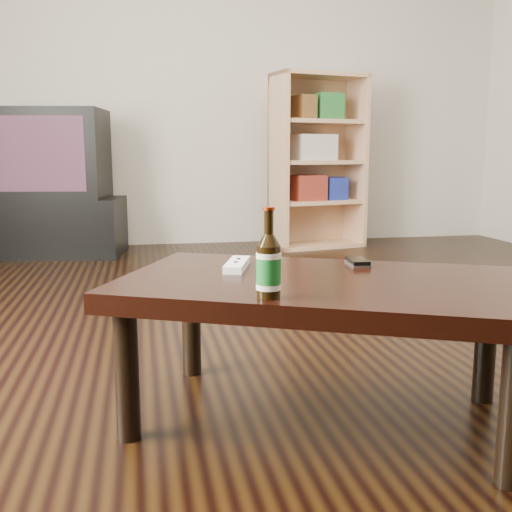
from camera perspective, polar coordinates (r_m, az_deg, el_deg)
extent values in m
cube|color=black|center=(2.11, 4.13, -10.80)|extent=(5.00, 6.00, 0.01)
cube|color=beige|center=(4.98, -5.07, 16.82)|extent=(5.00, 0.02, 2.70)
cube|color=black|center=(4.60, -19.08, 2.65)|extent=(1.11, 0.68, 0.42)
cube|color=black|center=(4.57, -19.45, 9.16)|extent=(0.91, 0.65, 0.63)
cube|color=maroon|center=(4.32, -20.49, 9.09)|extent=(0.68, 0.11, 0.50)
cube|color=tan|center=(4.57, 2.14, 8.89)|extent=(0.10, 0.33, 1.33)
cube|color=tan|center=(4.91, 9.48, 8.83)|extent=(0.10, 0.33, 1.33)
cube|color=tan|center=(4.76, 6.08, 16.72)|extent=(0.77, 0.47, 0.03)
cube|color=tan|center=(4.78, 5.80, 1.07)|extent=(0.77, 0.47, 0.03)
cube|color=tan|center=(4.86, 5.07, 8.92)|extent=(0.71, 0.18, 1.33)
cube|color=tan|center=(4.74, 5.87, 5.17)|extent=(0.70, 0.43, 0.03)
cube|color=tan|center=(4.73, 5.94, 8.88)|extent=(0.70, 0.43, 0.03)
cube|color=tan|center=(4.73, 6.01, 12.60)|extent=(0.70, 0.43, 0.03)
cube|color=maroon|center=(4.67, 4.92, 6.49)|extent=(0.28, 0.25, 0.19)
cube|color=navy|center=(4.78, 7.31, 6.40)|extent=(0.20, 0.24, 0.17)
cube|color=beige|center=(4.69, 5.53, 10.26)|extent=(0.34, 0.27, 0.19)
cube|color=#24682B|center=(4.75, 6.71, 13.94)|extent=(0.24, 0.24, 0.19)
cube|color=brown|center=(4.65, 4.57, 13.93)|extent=(0.16, 0.23, 0.17)
cube|color=black|center=(1.64, 6.17, -3.06)|extent=(1.23, 1.02, 0.05)
cylinder|color=black|center=(1.60, -12.20, -11.00)|extent=(0.08, 0.08, 0.35)
cylinder|color=black|center=(2.02, -6.19, -6.43)|extent=(0.08, 0.08, 0.35)
cylinder|color=black|center=(1.92, 21.02, -7.90)|extent=(0.08, 0.08, 0.35)
cylinder|color=black|center=(1.39, 1.21, -1.54)|extent=(0.07, 0.07, 0.12)
cylinder|color=#135A1E|center=(1.39, 1.21, -1.44)|extent=(0.07, 0.07, 0.08)
cylinder|color=beige|center=(1.39, 1.22, 0.07)|extent=(0.07, 0.07, 0.01)
cylinder|color=beige|center=(1.40, 1.21, -2.93)|extent=(0.07, 0.07, 0.01)
cone|color=black|center=(1.38, 1.22, 1.54)|extent=(0.07, 0.07, 0.03)
cylinder|color=black|center=(1.38, 1.23, 3.24)|extent=(0.03, 0.03, 0.06)
cylinder|color=maroon|center=(1.37, 1.23, 4.53)|extent=(0.03, 0.03, 0.01)
cube|color=#A5A5A7|center=(1.84, 9.65, -0.75)|extent=(0.06, 0.11, 0.01)
cube|color=black|center=(1.84, 9.66, -0.51)|extent=(0.06, 0.11, 0.02)
cylinder|color=#A5A5A7|center=(1.81, 9.93, -0.49)|extent=(0.02, 0.02, 0.00)
cube|color=white|center=(1.76, -1.83, -0.83)|extent=(0.11, 0.20, 0.02)
cylinder|color=black|center=(1.79, -1.68, -0.27)|extent=(0.02, 0.02, 0.00)
cylinder|color=black|center=(1.74, -1.93, -0.58)|extent=(0.02, 0.02, 0.00)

